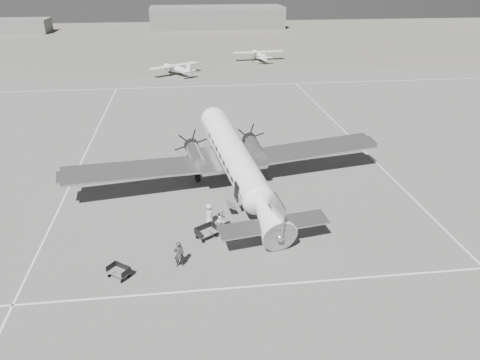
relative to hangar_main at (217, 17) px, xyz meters
name	(u,v)px	position (x,y,z in m)	size (l,w,h in m)	color
ground	(269,188)	(-5.00, -120.00, -3.30)	(260.00, 260.00, 0.00)	#60605E
taxi_line_near	(308,282)	(-5.00, -134.00, -3.29)	(60.00, 0.15, 0.01)	silver
taxi_line_right	(395,181)	(7.00, -120.00, -3.29)	(0.15, 80.00, 0.01)	silver
taxi_line_left	(84,156)	(-23.00, -110.00, -3.29)	(0.15, 60.00, 0.01)	silver
taxi_line_horizon	(226,86)	(-5.00, -80.00, -3.29)	(90.00, 0.15, 0.01)	silver
grass_infield	(206,39)	(-5.00, -25.00, -3.30)	(260.00, 90.00, 0.01)	#646254
hangar_main	(217,17)	(0.00, 0.00, 0.00)	(42.00, 14.00, 6.60)	slate
shed_secondary	(17,26)	(-60.00, -5.00, -1.30)	(18.00, 10.00, 4.00)	slate
dc3_airliner	(237,164)	(-7.98, -120.76, -0.48)	(29.59, 20.54, 5.64)	#B8B8BA
light_plane_left	(176,70)	(-13.22, -70.90, -2.24)	(10.17, 8.25, 2.11)	white
light_plane_right	(259,56)	(4.05, -58.82, -2.19)	(10.70, 8.68, 2.22)	white
baggage_cart_near	(207,232)	(-11.11, -127.85, -2.84)	(1.64, 1.16, 0.93)	slate
baggage_cart_far	(119,272)	(-17.00, -132.00, -2.89)	(1.45, 1.03, 0.82)	slate
ground_crew	(179,254)	(-13.13, -131.21, -2.35)	(0.69, 0.46, 1.90)	#2E2E2E
ramp_agent	(222,220)	(-9.90, -127.03, -2.34)	(0.93, 0.73, 1.92)	silver
passenger	(209,214)	(-10.78, -125.92, -2.41)	(0.86, 0.56, 1.77)	beige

